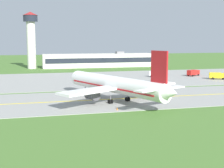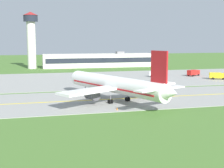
{
  "view_description": "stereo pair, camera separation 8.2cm",
  "coord_description": "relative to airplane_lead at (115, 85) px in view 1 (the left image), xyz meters",
  "views": [
    {
      "loc": [
        -18.08,
        -76.2,
        14.89
      ],
      "look_at": [
        1.51,
        -0.46,
        4.0
      ],
      "focal_mm": 51.15,
      "sensor_mm": 36.0,
      "label": 1
    },
    {
      "loc": [
        -18.0,
        -76.22,
        14.89
      ],
      "look_at": [
        1.51,
        -0.46,
        4.0
      ],
      "focal_mm": 51.15,
      "sensor_mm": 36.0,
      "label": 2
    }
  ],
  "objects": [
    {
      "name": "ground_plane",
      "position": [
        -1.7,
        2.91,
        -4.13
      ],
      "size": [
        500.0,
        500.0,
        0.0
      ],
      "primitive_type": "plane",
      "color": "#47702D"
    },
    {
      "name": "traffic_cone_near_edge",
      "position": [
        -2.1,
        -9.4,
        -3.83
      ],
      "size": [
        0.44,
        0.44,
        0.6
      ],
      "primitive_type": "cone",
      "color": "orange",
      "rests_on": "ground"
    },
    {
      "name": "service_truck_catering",
      "position": [
        29.41,
        44.56,
        -2.6
      ],
      "size": [
        6.24,
        4.72,
        2.6
      ],
      "color": "silver",
      "rests_on": "ground"
    },
    {
      "name": "taxiway_centreline",
      "position": [
        -1.7,
        2.91,
        -4.03
      ],
      "size": [
        220.0,
        0.6,
        0.01
      ],
      "primitive_type": "cube",
      "color": "yellow",
      "rests_on": "taxiway_strip"
    },
    {
      "name": "taxiway_strip",
      "position": [
        -1.7,
        2.91,
        -4.08
      ],
      "size": [
        240.0,
        28.0,
        0.1
      ],
      "primitive_type": "cube",
      "color": "gray",
      "rests_on": "ground"
    },
    {
      "name": "traffic_cone_far_edge",
      "position": [
        -6.81,
        14.29,
        -3.83
      ],
      "size": [
        0.44,
        0.44,
        0.6
      ],
      "primitive_type": "cone",
      "color": "orange",
      "rests_on": "ground"
    },
    {
      "name": "control_tower",
      "position": [
        -18.7,
        96.98,
        13.2
      ],
      "size": [
        7.6,
        7.6,
        28.97
      ],
      "color": "silver",
      "rests_on": "ground"
    },
    {
      "name": "service_truck_fuel",
      "position": [
        45.23,
        44.54,
        -2.6
      ],
      "size": [
        6.31,
        4.38,
        2.6
      ],
      "color": "red",
      "rests_on": "ground"
    },
    {
      "name": "terminal_building",
      "position": [
        16.87,
        97.72,
        -0.5
      ],
      "size": [
        60.35,
        11.22,
        8.43
      ],
      "color": "beige",
      "rests_on": "ground"
    },
    {
      "name": "service_truck_baggage",
      "position": [
        48.52,
        32.21,
        -2.6
      ],
      "size": [
        6.3,
        4.44,
        2.6
      ],
      "color": "yellow",
      "rests_on": "ground"
    },
    {
      "name": "apron_pad",
      "position": [
        8.3,
        44.91,
        -4.08
      ],
      "size": [
        140.0,
        52.0,
        0.1
      ],
      "primitive_type": "cube",
      "color": "gray",
      "rests_on": "ground"
    },
    {
      "name": "traffic_cone_mid_edge",
      "position": [
        3.7,
        15.26,
        -3.83
      ],
      "size": [
        0.44,
        0.44,
        0.6
      ],
      "primitive_type": "cone",
      "color": "orange",
      "rests_on": "ground"
    },
    {
      "name": "airplane_lead",
      "position": [
        0.0,
        0.0,
        0.0
      ],
      "size": [
        31.22,
        37.83,
        12.7
      ],
      "color": "white",
      "rests_on": "ground"
    }
  ]
}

